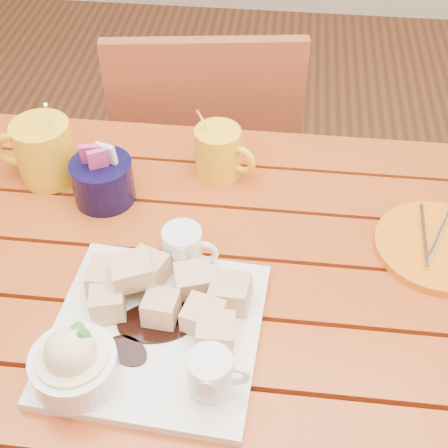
# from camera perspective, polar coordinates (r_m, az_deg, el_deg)

# --- Properties ---
(table) EXTENTS (1.20, 0.79, 0.75)m
(table) POSITION_cam_1_polar(r_m,az_deg,el_deg) (1.03, -3.04, -9.14)
(table) COLOR #9F3D14
(table) RESTS_ON ground
(dessert_plate) EXTENTS (0.30, 0.30, 0.11)m
(dessert_plate) POSITION_cam_1_polar(r_m,az_deg,el_deg) (0.86, -7.76, -9.82)
(dessert_plate) COLOR white
(dessert_plate) RESTS_ON table
(coffee_mug_left) EXTENTS (0.14, 0.10, 0.17)m
(coffee_mug_left) POSITION_cam_1_polar(r_m,az_deg,el_deg) (1.13, -16.24, 6.47)
(coffee_mug_left) COLOR yellow
(coffee_mug_left) RESTS_ON table
(coffee_mug_right) EXTENTS (0.11, 0.08, 0.14)m
(coffee_mug_right) POSITION_cam_1_polar(r_m,az_deg,el_deg) (1.10, -0.44, 6.65)
(coffee_mug_right) COLOR yellow
(coffee_mug_right) RESTS_ON table
(cream_pitcher) EXTENTS (0.09, 0.07, 0.07)m
(cream_pitcher) POSITION_cam_1_polar(r_m,az_deg,el_deg) (0.94, -3.70, -2.20)
(cream_pitcher) COLOR white
(cream_pitcher) RESTS_ON table
(sugar_caddy) EXTENTS (0.10, 0.10, 0.11)m
(sugar_caddy) POSITION_cam_1_polar(r_m,az_deg,el_deg) (1.07, -11.03, 3.99)
(sugar_caddy) COLOR black
(sugar_caddy) RESTS_ON table
(orange_saucer) EXTENTS (0.20, 0.20, 0.02)m
(orange_saucer) POSITION_cam_1_polar(r_m,az_deg,el_deg) (1.04, 19.06, -1.95)
(orange_saucer) COLOR orange
(orange_saucer) RESTS_ON table
(chair_far) EXTENTS (0.47, 0.47, 0.88)m
(chair_far) POSITION_cam_1_polar(r_m,az_deg,el_deg) (1.57, -1.52, 5.78)
(chair_far) COLOR brown
(chair_far) RESTS_ON ground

